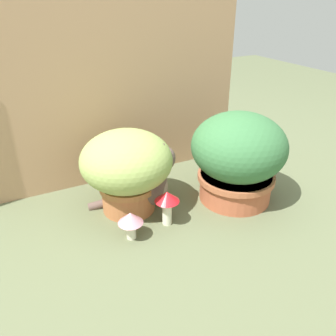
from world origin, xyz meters
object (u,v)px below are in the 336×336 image
at_px(grass_planter, 127,167).
at_px(mushroom_ornament_red, 167,201).
at_px(leafy_planter, 238,156).
at_px(cat, 141,183).
at_px(mushroom_ornament_pink, 131,220).

bearing_deg(grass_planter, mushroom_ornament_red, -61.15).
distance_m(leafy_planter, cat, 0.43).
bearing_deg(mushroom_ornament_red, cat, 106.00).
xyz_separation_m(grass_planter, cat, (0.05, -0.02, -0.08)).
xyz_separation_m(cat, mushroom_ornament_pink, (-0.12, -0.17, -0.04)).
height_order(cat, mushroom_ornament_pink, cat).
bearing_deg(grass_planter, cat, -18.94).
relative_size(cat, mushroom_ornament_pink, 3.27).
bearing_deg(cat, mushroom_ornament_red, -74.00).
bearing_deg(cat, mushroom_ornament_pink, -123.97).
bearing_deg(grass_planter, mushroom_ornament_pink, -109.26).
xyz_separation_m(grass_planter, mushroom_ornament_red, (0.10, -0.17, -0.09)).
distance_m(grass_planter, cat, 0.10).
bearing_deg(mushroom_ornament_pink, leafy_planter, 5.90).
bearing_deg(mushroom_ornament_pink, cat, 56.03).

